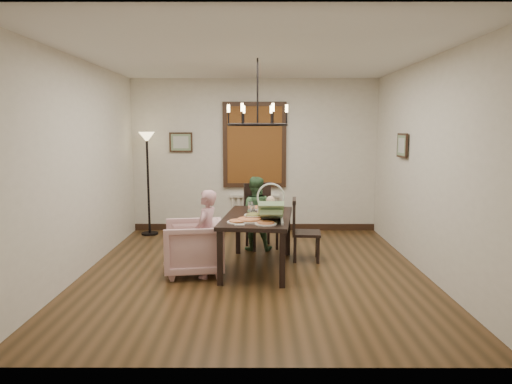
{
  "coord_description": "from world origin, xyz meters",
  "views": [
    {
      "loc": [
        0.04,
        -5.92,
        1.9
      ],
      "look_at": [
        0.03,
        0.17,
        1.05
      ],
      "focal_mm": 32.0,
      "sensor_mm": 36.0,
      "label": 1
    }
  ],
  "objects_px": {
    "elderly_woman": "(207,241)",
    "floor_lamp": "(148,185)",
    "dining_table": "(257,222)",
    "chair_right": "(306,229)",
    "seated_man": "(255,220)",
    "drinking_glass": "(252,210)",
    "baby_bouncer": "(271,208)",
    "chair_far": "(262,216)",
    "armchair": "(194,247)"
  },
  "relations": [
    {
      "from": "elderly_woman",
      "to": "floor_lamp",
      "type": "xyz_separation_m",
      "value": [
        -1.3,
        2.37,
        0.43
      ]
    },
    {
      "from": "elderly_woman",
      "to": "drinking_glass",
      "type": "relative_size",
      "value": 6.79
    },
    {
      "from": "armchair",
      "to": "seated_man",
      "type": "height_order",
      "value": "seated_man"
    },
    {
      "from": "chair_right",
      "to": "seated_man",
      "type": "distance_m",
      "value": 0.95
    },
    {
      "from": "seated_man",
      "to": "chair_right",
      "type": "bearing_deg",
      "value": 145.72
    },
    {
      "from": "chair_far",
      "to": "floor_lamp",
      "type": "height_order",
      "value": "floor_lamp"
    },
    {
      "from": "drinking_glass",
      "to": "floor_lamp",
      "type": "xyz_separation_m",
      "value": [
        -1.88,
        1.97,
        0.1
      ]
    },
    {
      "from": "dining_table",
      "to": "chair_far",
      "type": "relative_size",
      "value": 1.58
    },
    {
      "from": "drinking_glass",
      "to": "dining_table",
      "type": "bearing_deg",
      "value": -40.46
    },
    {
      "from": "dining_table",
      "to": "drinking_glass",
      "type": "height_order",
      "value": "drinking_glass"
    },
    {
      "from": "floor_lamp",
      "to": "chair_right",
      "type": "bearing_deg",
      "value": -31.39
    },
    {
      "from": "seated_man",
      "to": "floor_lamp",
      "type": "relative_size",
      "value": 0.54
    },
    {
      "from": "chair_far",
      "to": "armchair",
      "type": "distance_m",
      "value": 1.59
    },
    {
      "from": "armchair",
      "to": "baby_bouncer",
      "type": "bearing_deg",
      "value": 72.21
    },
    {
      "from": "armchair",
      "to": "seated_man",
      "type": "xyz_separation_m",
      "value": [
        0.8,
        1.18,
        0.13
      ]
    },
    {
      "from": "elderly_woman",
      "to": "floor_lamp",
      "type": "bearing_deg",
      "value": -134.17
    },
    {
      "from": "chair_far",
      "to": "elderly_woman",
      "type": "xyz_separation_m",
      "value": [
        -0.72,
        -1.43,
        -0.05
      ]
    },
    {
      "from": "seated_man",
      "to": "baby_bouncer",
      "type": "distance_m",
      "value": 1.43
    },
    {
      "from": "chair_far",
      "to": "baby_bouncer",
      "type": "distance_m",
      "value": 1.52
    },
    {
      "from": "drinking_glass",
      "to": "seated_man",
      "type": "bearing_deg",
      "value": 88.46
    },
    {
      "from": "dining_table",
      "to": "drinking_glass",
      "type": "xyz_separation_m",
      "value": [
        -0.07,
        0.06,
        0.15
      ]
    },
    {
      "from": "dining_table",
      "to": "floor_lamp",
      "type": "xyz_separation_m",
      "value": [
        -1.95,
        2.03,
        0.25
      ]
    },
    {
      "from": "chair_far",
      "to": "drinking_glass",
      "type": "relative_size",
      "value": 7.54
    },
    {
      "from": "baby_bouncer",
      "to": "floor_lamp",
      "type": "height_order",
      "value": "floor_lamp"
    },
    {
      "from": "chair_far",
      "to": "seated_man",
      "type": "height_order",
      "value": "chair_far"
    },
    {
      "from": "chair_right",
      "to": "seated_man",
      "type": "bearing_deg",
      "value": 57.76
    },
    {
      "from": "dining_table",
      "to": "chair_right",
      "type": "height_order",
      "value": "chair_right"
    },
    {
      "from": "armchair",
      "to": "elderly_woman",
      "type": "bearing_deg",
      "value": 45.92
    },
    {
      "from": "dining_table",
      "to": "armchair",
      "type": "distance_m",
      "value": 0.92
    },
    {
      "from": "elderly_woman",
      "to": "floor_lamp",
      "type": "height_order",
      "value": "floor_lamp"
    },
    {
      "from": "chair_right",
      "to": "floor_lamp",
      "type": "height_order",
      "value": "floor_lamp"
    },
    {
      "from": "baby_bouncer",
      "to": "chair_far",
      "type": "bearing_deg",
      "value": 95.16
    },
    {
      "from": "chair_far",
      "to": "floor_lamp",
      "type": "relative_size",
      "value": 0.58
    },
    {
      "from": "floor_lamp",
      "to": "elderly_woman",
      "type": "bearing_deg",
      "value": -61.3
    },
    {
      "from": "armchair",
      "to": "floor_lamp",
      "type": "height_order",
      "value": "floor_lamp"
    },
    {
      "from": "chair_far",
      "to": "elderly_woman",
      "type": "height_order",
      "value": "chair_far"
    },
    {
      "from": "armchair",
      "to": "baby_bouncer",
      "type": "relative_size",
      "value": 1.5
    },
    {
      "from": "baby_bouncer",
      "to": "seated_man",
      "type": "bearing_deg",
      "value": 100.28
    },
    {
      "from": "armchair",
      "to": "drinking_glass",
      "type": "bearing_deg",
      "value": 100.74
    },
    {
      "from": "seated_man",
      "to": "floor_lamp",
      "type": "distance_m",
      "value": 2.22
    },
    {
      "from": "seated_man",
      "to": "drinking_glass",
      "type": "xyz_separation_m",
      "value": [
        -0.02,
        -0.92,
        0.32
      ]
    },
    {
      "from": "chair_far",
      "to": "floor_lamp",
      "type": "xyz_separation_m",
      "value": [
        -2.02,
        0.94,
        0.38
      ]
    },
    {
      "from": "dining_table",
      "to": "armchair",
      "type": "relative_size",
      "value": 2.13
    },
    {
      "from": "dining_table",
      "to": "elderly_woman",
      "type": "xyz_separation_m",
      "value": [
        -0.65,
        -0.34,
        -0.18
      ]
    },
    {
      "from": "dining_table",
      "to": "chair_right",
      "type": "xyz_separation_m",
      "value": [
        0.71,
        0.4,
        -0.19
      ]
    },
    {
      "from": "armchair",
      "to": "baby_bouncer",
      "type": "xyz_separation_m",
      "value": [
        1.01,
        -0.17,
        0.55
      ]
    },
    {
      "from": "chair_right",
      "to": "drinking_glass",
      "type": "distance_m",
      "value": 0.92
    },
    {
      "from": "dining_table",
      "to": "chair_right",
      "type": "distance_m",
      "value": 0.84
    },
    {
      "from": "dining_table",
      "to": "drinking_glass",
      "type": "relative_size",
      "value": 11.94
    },
    {
      "from": "elderly_woman",
      "to": "floor_lamp",
      "type": "distance_m",
      "value": 2.74
    }
  ]
}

